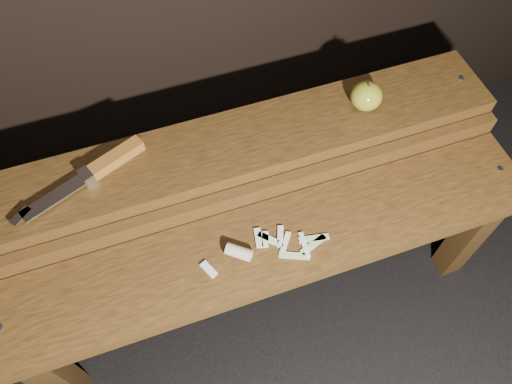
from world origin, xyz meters
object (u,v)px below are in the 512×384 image
object	(u,v)px
bench_front_tier	(274,259)
apple	(366,96)
knife	(101,168)
bench_rear_tier	(241,164)

from	to	relation	value
bench_front_tier	apple	world-z (taller)	apple
bench_front_tier	apple	bearing A→B (deg)	37.47
bench_front_tier	knife	distance (m)	0.42
knife	bench_rear_tier	bearing A→B (deg)	-4.16
apple	knife	distance (m)	0.60
bench_front_tier	apple	xyz separation A→B (m)	(0.30, 0.23, 0.18)
bench_rear_tier	apple	xyz separation A→B (m)	(0.30, 0.00, 0.12)
bench_rear_tier	knife	distance (m)	0.32
bench_rear_tier	knife	world-z (taller)	knife
apple	knife	size ratio (longest dim) A/B	0.26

